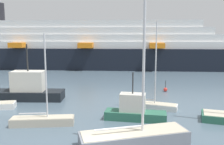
{
  "coord_description": "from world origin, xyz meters",
  "views": [
    {
      "loc": [
        0.83,
        -13.57,
        7.2
      ],
      "look_at": [
        0.0,
        14.49,
        2.91
      ],
      "focal_mm": 39.33,
      "sensor_mm": 36.0,
      "label": 1
    }
  ],
  "objects": [
    {
      "name": "fishing_boat_1",
      "position": [
        -9.54,
        12.98,
        1.19
      ],
      "size": [
        8.51,
        2.5,
        6.23
      ],
      "rotation": [
        0.0,
        0.0,
        0.01
      ],
      "color": "black",
      "rests_on": "ground_plane"
    },
    {
      "name": "sailboat_1",
      "position": [
        1.85,
        1.84,
        0.58
      ],
      "size": [
        7.5,
        3.97,
        10.35
      ],
      "rotation": [
        0.0,
        0.0,
        0.28
      ],
      "color": "gray",
      "rests_on": "ground_plane"
    },
    {
      "name": "sailboat_6",
      "position": [
        3.97,
        10.11,
        0.42
      ],
      "size": [
        5.33,
        2.86,
        8.52
      ],
      "rotation": [
        0.0,
        0.0,
        -0.32
      ],
      "color": "white",
      "rests_on": "ground_plane"
    },
    {
      "name": "sailboat_5",
      "position": [
        -5.33,
        5.23,
        0.43
      ],
      "size": [
        5.1,
        1.71,
        7.33
      ],
      "rotation": [
        0.0,
        0.0,
        0.11
      ],
      "color": "#BCB29E",
      "rests_on": "ground_plane"
    },
    {
      "name": "cruise_ship",
      "position": [
        -12.87,
        41.69,
        4.58
      ],
      "size": [
        81.16,
        15.1,
        14.3
      ],
      "rotation": [
        0.0,
        0.0,
        -0.04
      ],
      "color": "black",
      "rests_on": "ground_plane"
    },
    {
      "name": "channel_buoy_0",
      "position": [
        6.8,
        17.5,
        0.27
      ],
      "size": [
        0.51,
        0.51,
        1.42
      ],
      "color": "red",
      "rests_on": "ground_plane"
    },
    {
      "name": "fishing_boat_2",
      "position": [
        2.14,
        6.71,
        0.83
      ],
      "size": [
        5.37,
        2.26,
        4.11
      ],
      "rotation": [
        0.0,
        0.0,
        2.99
      ],
      "color": "#2D6B51",
      "rests_on": "ground_plane"
    }
  ]
}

